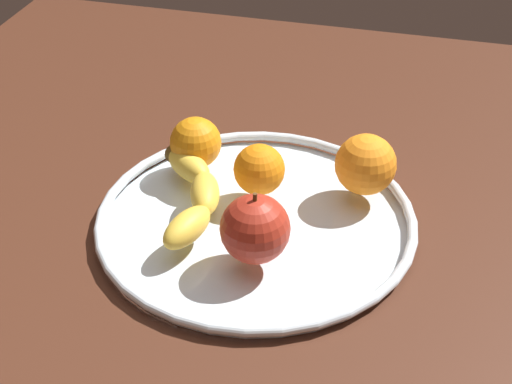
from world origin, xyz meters
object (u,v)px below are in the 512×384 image
(orange_center, at_px, (196,143))
(orange_back_left, at_px, (259,169))
(orange_back_right, at_px, (366,164))
(fruit_bowl, at_px, (256,219))
(apple, at_px, (255,229))
(banana, at_px, (193,193))

(orange_center, bearing_deg, orange_back_left, -111.33)
(orange_back_left, xyz_separation_m, orange_back_right, (0.03, -0.12, 0.01))
(fruit_bowl, bearing_deg, orange_back_left, 9.77)
(fruit_bowl, xyz_separation_m, orange_center, (0.08, 0.10, 0.04))
(fruit_bowl, distance_m, apple, 0.09)
(fruit_bowl, relative_size, orange_center, 5.79)
(orange_back_left, distance_m, orange_back_right, 0.12)
(fruit_bowl, height_order, orange_back_left, orange_back_left)
(apple, bearing_deg, banana, 52.66)
(banana, relative_size, orange_center, 2.99)
(orange_back_left, height_order, orange_back_right, orange_back_right)
(apple, distance_m, orange_back_right, 0.18)
(apple, relative_size, orange_center, 1.29)
(fruit_bowl, bearing_deg, banana, 91.45)
(banana, distance_m, orange_back_right, 0.20)
(banana, bearing_deg, orange_back_right, -84.87)
(orange_back_left, distance_m, orange_center, 0.10)
(fruit_bowl, bearing_deg, orange_center, 50.90)
(fruit_bowl, distance_m, orange_center, 0.13)
(fruit_bowl, distance_m, orange_back_right, 0.14)
(fruit_bowl, relative_size, banana, 1.94)
(orange_back_left, bearing_deg, orange_center, 68.67)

